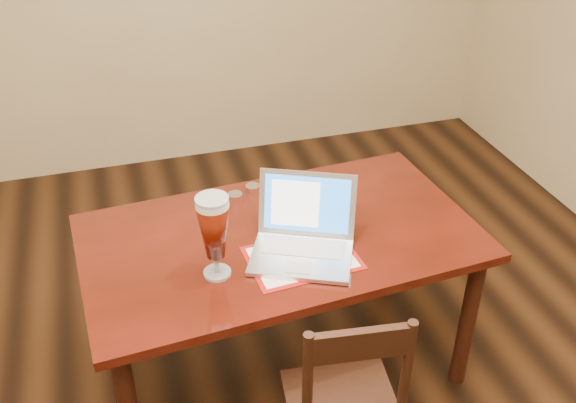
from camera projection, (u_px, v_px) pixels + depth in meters
name	position (u px, v px, depth m)	size (l,w,h in m)	color
dining_table	(279.00, 251.00, 2.48)	(1.55, 0.95, 1.02)	#4F110A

